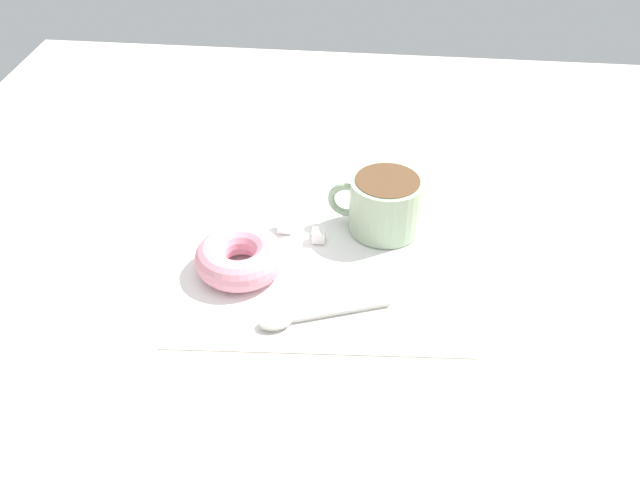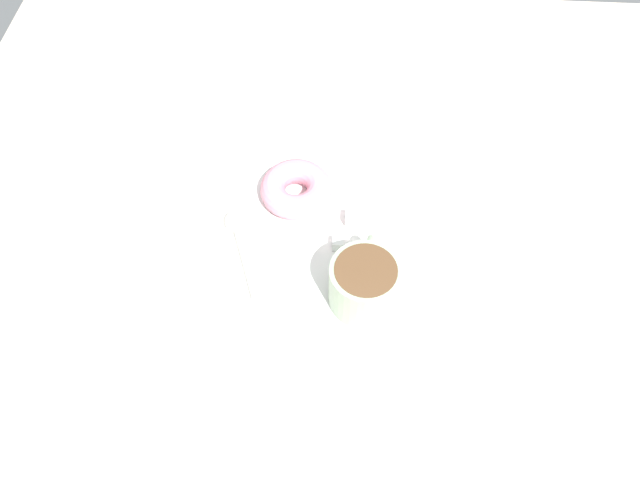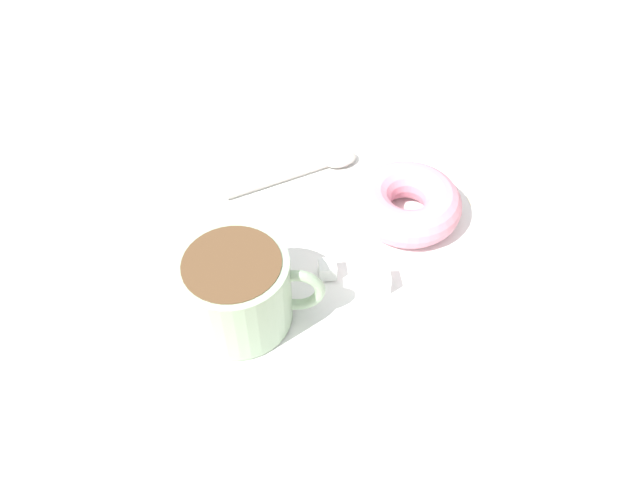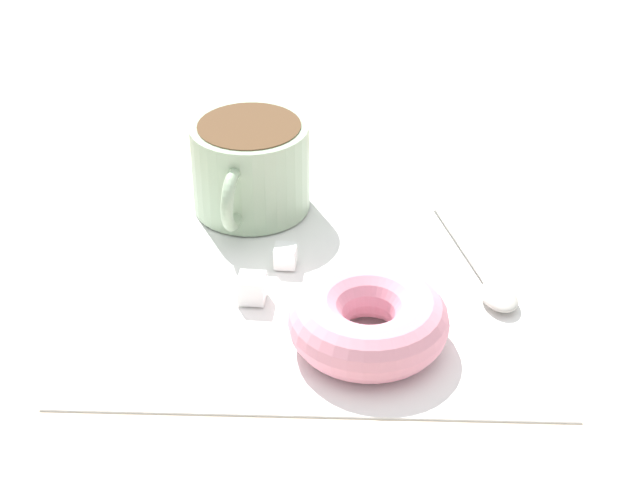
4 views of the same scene
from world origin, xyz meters
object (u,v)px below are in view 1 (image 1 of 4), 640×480
object	(u,v)px
sugar_cube_extra	(285,224)
sugar_cube	(319,236)
coffee_cup	(385,203)
spoon	(296,319)
donut	(240,258)

from	to	relation	value
sugar_cube_extra	sugar_cube	bearing A→B (deg)	158.10
coffee_cup	spoon	bearing A→B (deg)	64.20
spoon	sugar_cube	distance (cm)	14.27
donut	coffee_cup	bearing A→B (deg)	-147.98
coffee_cup	sugar_cube	distance (cm)	9.00
coffee_cup	sugar_cube_extra	world-z (taller)	coffee_cup
spoon	sugar_cube_extra	distance (cm)	16.34
spoon	sugar_cube_extra	bearing A→B (deg)	-77.96
coffee_cup	sugar_cube	size ratio (longest dim) A/B	7.65
sugar_cube	sugar_cube_extra	world-z (taller)	sugar_cube_extra
coffee_cup	donut	bearing A→B (deg)	32.02
spoon	sugar_cube_extra	world-z (taller)	sugar_cube_extra
coffee_cup	spoon	size ratio (longest dim) A/B	0.83
donut	sugar_cube	bearing A→B (deg)	-142.50
coffee_cup	sugar_cube	world-z (taller)	coffee_cup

